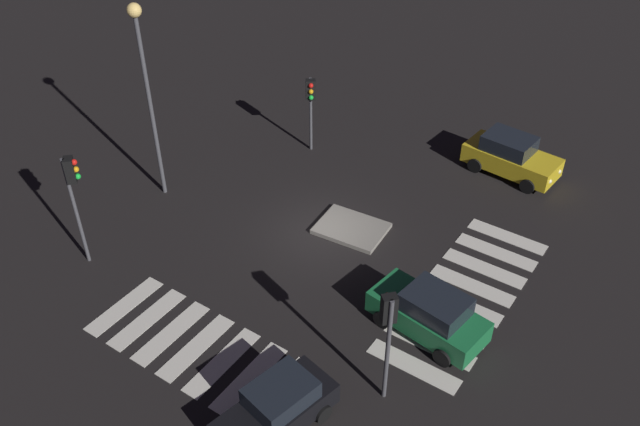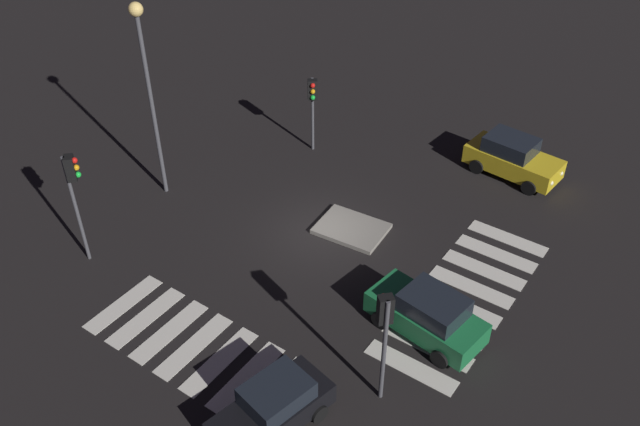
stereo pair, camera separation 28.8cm
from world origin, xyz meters
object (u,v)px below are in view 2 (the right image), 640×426
Objects in this scene: car_yellow at (513,157)px; car_green at (427,314)px; street_lamp at (146,72)px; traffic_light_east at (385,323)px; traffic_island at (351,229)px; traffic_light_west at (313,98)px; traffic_light_south at (73,183)px; car_black at (273,408)px.

car_yellow reaches higher than car_green.
traffic_light_east is at bearing -16.65° from street_lamp.
traffic_island is 10.25m from street_lamp.
car_green is (1.41, -10.85, -0.03)m from car_yellow.
traffic_light_east is at bearing 5.64° from traffic_light_west.
traffic_light_south is 1.25× the size of traffic_light_west.
traffic_island is 0.68× the size of car_green.
traffic_light_south is 12.49m from traffic_light_east.
traffic_light_west is at bearing -152.41° from car_yellow.
car_black is at bearing 97.02° from traffic_light_east.
traffic_light_south is 0.55× the size of street_lamp.
car_green is 13.33m from traffic_light_south.
car_yellow is 16.76m from car_black.
traffic_light_south is (-10.48, 1.96, 2.72)m from car_black.
street_lamp reaches higher than traffic_island.
traffic_light_east reaches higher than car_green.
car_black is at bearing 79.85° from car_green.
traffic_light_west is (-9.97, 7.35, 1.96)m from car_green.
traffic_island is 0.67× the size of car_yellow.
car_black is (3.14, -9.16, 0.72)m from traffic_island.
street_lamp reaches higher than car_black.
car_black is 6.23m from car_green.
traffic_light_south is at bearing 25.93° from car_green.
traffic_light_east is (0.00, -3.08, 2.26)m from car_green.
traffic_light_west is (2.48, 11.30, -0.70)m from traffic_light_south.
car_black is 14.15m from street_lamp.
car_yellow is 0.94× the size of traffic_light_south.
car_yellow is at bearing -74.24° from car_green.
car_yellow is at bearing 39.71° from street_lamp.
street_lamp reaches higher than traffic_light_south.
traffic_light_west is at bearing 62.17° from street_lamp.
traffic_island is 0.78× the size of traffic_light_west.
traffic_light_south is at bearing -121.36° from car_yellow.
car_green is 0.50× the size of street_lamp.
car_yellow reaches higher than car_black.
traffic_island is at bearing 11.72° from traffic_light_west.
traffic_light_west is at bearing -4.33° from traffic_light_east.
car_yellow is 14.17m from traffic_light_east.
traffic_light_south reaches higher than traffic_island.
traffic_light_east is (1.41, -13.93, 2.23)m from car_yellow.
traffic_light_east is 1.11× the size of traffic_light_west.
car_green reaches higher than car_black.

